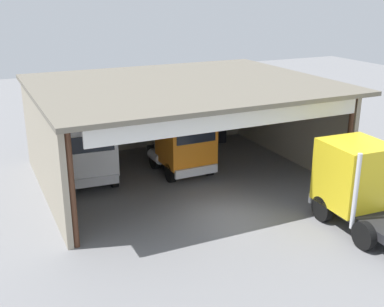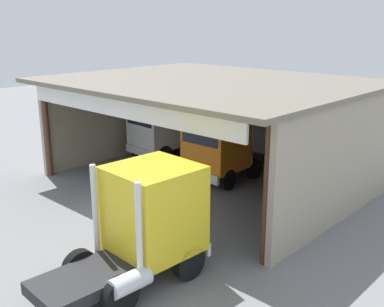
# 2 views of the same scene
# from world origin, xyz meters

# --- Properties ---
(ground_plane) EXTENTS (80.00, 80.00, 0.00)m
(ground_plane) POSITION_xyz_m (0.00, 0.00, 0.00)
(ground_plane) COLOR slate
(ground_plane) RESTS_ON ground
(workshop_shed) EXTENTS (14.29, 11.86, 5.05)m
(workshop_shed) POSITION_xyz_m (0.00, 6.18, 3.57)
(workshop_shed) COLOR #9E937F
(workshop_shed) RESTS_ON ground
(truck_white_center_left_bay) EXTENTS (2.78, 4.71, 3.42)m
(truck_white_center_left_bay) POSITION_xyz_m (-4.67, 6.11, 1.83)
(truck_white_center_left_bay) COLOR white
(truck_white_center_left_bay) RESTS_ON ground
(truck_orange_center_bay) EXTENTS (2.71, 4.60, 3.41)m
(truck_orange_center_bay) POSITION_xyz_m (0.27, 5.40, 1.80)
(truck_orange_center_bay) COLOR orange
(truck_orange_center_bay) RESTS_ON ground
(truck_yellow_center_right_bay) EXTENTS (2.60, 5.40, 3.62)m
(truck_yellow_center_right_bay) POSITION_xyz_m (4.38, -2.94, 1.84)
(truck_yellow_center_right_bay) COLOR yellow
(truck_yellow_center_right_bay) RESTS_ON ground
(oil_drum) EXTENTS (0.58, 0.58, 0.92)m
(oil_drum) POSITION_xyz_m (3.65, 9.85, 0.46)
(oil_drum) COLOR #194CB2
(oil_drum) RESTS_ON ground
(tool_cart) EXTENTS (0.90, 0.60, 1.00)m
(tool_cart) POSITION_xyz_m (4.58, 9.61, 0.50)
(tool_cart) COLOR black
(tool_cart) RESTS_ON ground
(traffic_cone) EXTENTS (0.36, 0.36, 0.56)m
(traffic_cone) POSITION_xyz_m (3.98, -1.17, 0.28)
(traffic_cone) COLOR orange
(traffic_cone) RESTS_ON ground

